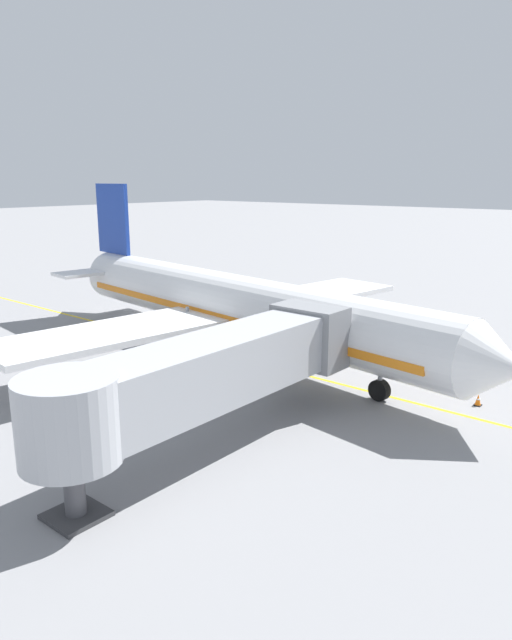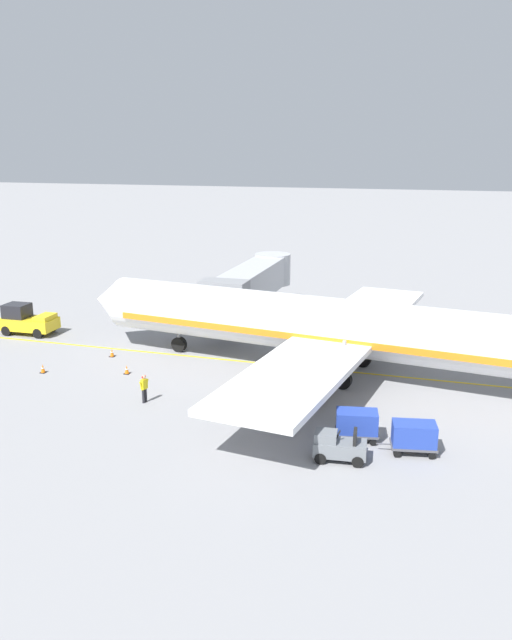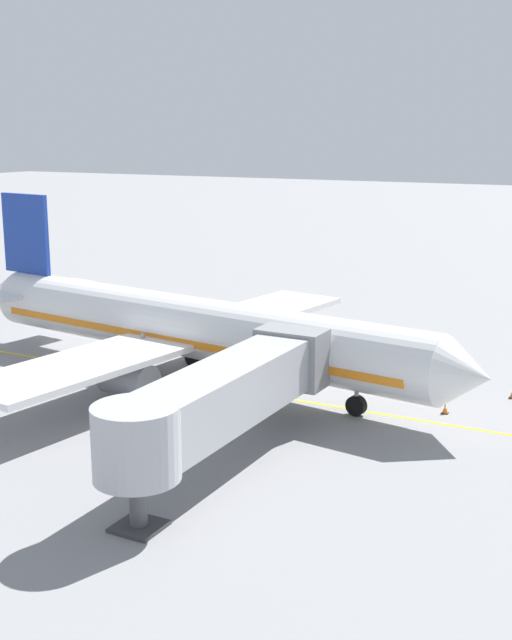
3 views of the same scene
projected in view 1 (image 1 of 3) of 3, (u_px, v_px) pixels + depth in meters
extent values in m
plane|color=gray|center=(244.00, 360.00, 36.52)|extent=(400.00, 400.00, 0.00)
cube|color=gold|center=(244.00, 359.00, 36.52)|extent=(0.24, 80.00, 0.01)
cylinder|color=white|center=(235.00, 304.00, 37.04)|extent=(7.90, 32.21, 3.70)
cube|color=orange|center=(235.00, 311.00, 37.15)|extent=(7.60, 29.68, 0.44)
cone|color=white|center=(500.00, 366.00, 24.74)|extent=(3.91, 2.86, 3.63)
cone|color=white|center=(101.00, 269.00, 49.41)|extent=(3.49, 3.19, 3.14)
cube|color=black|center=(462.00, 343.00, 25.87)|extent=(2.90, 1.46, 0.60)
cube|color=white|center=(225.00, 311.00, 37.90)|extent=(30.42, 9.12, 0.36)
cylinder|color=gray|center=(293.00, 319.00, 41.25)|extent=(2.41, 3.44, 2.00)
cylinder|color=gray|center=(162.00, 348.00, 34.00)|extent=(2.41, 3.44, 2.00)
cube|color=#193899|center=(113.00, 219.00, 46.68)|extent=(0.90, 4.40, 5.50)
cube|color=white|center=(117.00, 269.00, 47.49)|extent=(10.26, 3.90, 0.24)
cylinder|color=black|center=(379.00, 390.00, 29.67)|extent=(0.59, 1.15, 1.10)
cylinder|color=gray|center=(381.00, 361.00, 29.31)|extent=(0.24, 0.24, 2.00)
cylinder|color=black|center=(242.00, 333.00, 40.62)|extent=(0.59, 1.15, 1.10)
cylinder|color=gray|center=(242.00, 311.00, 40.26)|extent=(0.24, 0.24, 2.00)
cylinder|color=black|center=(188.00, 346.00, 37.60)|extent=(0.59, 1.15, 1.10)
cylinder|color=gray|center=(188.00, 322.00, 37.23)|extent=(0.24, 0.24, 2.00)
cube|color=#A8AAAF|center=(221.00, 366.00, 24.01)|extent=(14.28, 2.80, 2.60)
cube|color=gray|center=(309.00, 336.00, 28.75)|extent=(2.00, 3.50, 2.99)
cylinder|color=#A8AAAF|center=(69.00, 420.00, 18.67)|extent=(3.36, 3.36, 2.86)
cylinder|color=#4C4C51|center=(74.00, 488.00, 19.24)|extent=(0.70, 0.70, 2.19)
cube|color=#38383A|center=(77.00, 515.00, 19.47)|extent=(1.80, 1.80, 0.16)
cube|color=slate|center=(304.00, 307.00, 48.67)|extent=(1.44, 2.61, 0.70)
cube|color=slate|center=(312.00, 301.00, 48.16)|extent=(1.12, 1.15, 0.44)
cube|color=black|center=(297.00, 298.00, 48.88)|extent=(0.85, 0.24, 0.64)
cylinder|color=black|center=(306.00, 299.00, 48.45)|extent=(0.11, 0.27, 0.54)
cylinder|color=black|center=(317.00, 311.00, 48.71)|extent=(0.25, 0.58, 0.56)
cylinder|color=black|center=(310.00, 313.00, 47.84)|extent=(0.25, 0.58, 0.56)
cylinder|color=black|center=(298.00, 308.00, 49.66)|extent=(0.25, 0.58, 0.56)
cylinder|color=black|center=(292.00, 311.00, 48.79)|extent=(0.25, 0.58, 0.56)
cube|color=#4C4C51|center=(282.00, 314.00, 47.14)|extent=(1.68, 2.40, 0.12)
cube|color=#233D9E|center=(282.00, 306.00, 47.00)|extent=(1.59, 2.28, 1.10)
cylinder|color=#4C4C51|center=(299.00, 316.00, 46.45)|extent=(0.20, 0.70, 0.07)
cylinder|color=black|center=(294.00, 316.00, 47.27)|extent=(0.18, 0.38, 0.36)
cylinder|color=black|center=(288.00, 319.00, 46.34)|extent=(0.18, 0.38, 0.36)
cylinder|color=black|center=(276.00, 314.00, 48.06)|extent=(0.18, 0.38, 0.36)
cylinder|color=black|center=(270.00, 317.00, 47.12)|extent=(0.18, 0.38, 0.36)
cube|color=#4C4C51|center=(260.00, 307.00, 49.43)|extent=(1.68, 2.40, 0.12)
cube|color=#233D9E|center=(260.00, 300.00, 49.28)|extent=(1.59, 2.28, 1.10)
cylinder|color=#4C4C51|center=(275.00, 309.00, 48.74)|extent=(0.20, 0.70, 0.07)
cylinder|color=black|center=(272.00, 310.00, 49.56)|extent=(0.18, 0.38, 0.36)
cylinder|color=black|center=(265.00, 312.00, 48.62)|extent=(0.18, 0.38, 0.36)
cylinder|color=black|center=(255.00, 308.00, 50.35)|extent=(0.18, 0.38, 0.36)
cylinder|color=black|center=(248.00, 310.00, 49.41)|extent=(0.18, 0.38, 0.36)
cylinder|color=#232328|center=(422.00, 345.00, 38.14)|extent=(0.15, 0.15, 0.85)
cylinder|color=#232328|center=(424.00, 345.00, 38.24)|extent=(0.15, 0.15, 0.85)
cube|color=yellow|center=(424.00, 334.00, 38.02)|extent=(0.43, 0.34, 0.60)
cylinder|color=yellow|center=(421.00, 336.00, 37.90)|extent=(0.24, 0.15, 0.57)
cylinder|color=yellow|center=(426.00, 334.00, 38.16)|extent=(0.24, 0.15, 0.57)
sphere|color=tan|center=(424.00, 328.00, 37.92)|extent=(0.22, 0.22, 0.22)
cube|color=red|center=(424.00, 328.00, 37.91)|extent=(0.28, 0.16, 0.10)
cylinder|color=#232328|center=(296.00, 338.00, 39.75)|extent=(0.15, 0.15, 0.85)
cylinder|color=#232328|center=(298.00, 338.00, 39.89)|extent=(0.15, 0.15, 0.85)
cube|color=orange|center=(297.00, 328.00, 39.65)|extent=(0.39, 0.26, 0.60)
cylinder|color=orange|center=(295.00, 329.00, 39.48)|extent=(0.23, 0.10, 0.57)
cylinder|color=orange|center=(300.00, 328.00, 39.84)|extent=(0.23, 0.10, 0.57)
sphere|color=tan|center=(297.00, 322.00, 39.55)|extent=(0.22, 0.22, 0.22)
cube|color=red|center=(297.00, 321.00, 39.54)|extent=(0.27, 0.09, 0.10)
cube|color=black|center=(478.00, 405.00, 29.11)|extent=(0.36, 0.36, 0.04)
cone|color=orange|center=(478.00, 399.00, 29.05)|extent=(0.30, 0.30, 0.55)
cylinder|color=white|center=(478.00, 399.00, 29.04)|extent=(0.21, 0.21, 0.06)
cube|color=black|center=(448.00, 378.00, 33.06)|extent=(0.36, 0.36, 0.04)
cone|color=orange|center=(448.00, 373.00, 32.99)|extent=(0.30, 0.30, 0.55)
cylinder|color=white|center=(448.00, 373.00, 32.98)|extent=(0.21, 0.21, 0.06)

